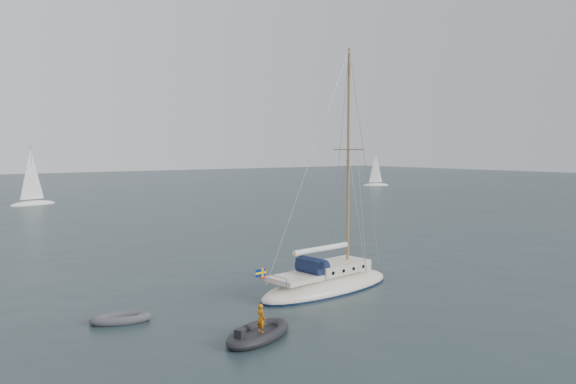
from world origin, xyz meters
TOP-DOWN VIEW (x-y plane):
  - ground at (0.00, 0.00)m, footprint 300.00×300.00m
  - sailboat at (0.94, -2.09)m, footprint 8.95×2.68m
  - dinghy at (-9.32, -1.04)m, footprint 2.47×1.12m
  - rib at (-5.83, -6.02)m, footprint 3.54×1.61m
  - distant_yacht_b at (60.58, 53.68)m, footprint 5.35×2.85m
  - distant_yacht_c at (-1.29, 52.98)m, footprint 6.03×3.22m

SIDE VIEW (x-z plane):
  - ground at x=0.00m, z-range 0.00..0.00m
  - dinghy at x=-9.32m, z-range -0.02..0.33m
  - rib at x=-5.83m, z-range -0.44..0.85m
  - sailboat at x=0.94m, z-range -5.41..7.34m
  - distant_yacht_b at x=60.58m, z-range -0.51..6.57m
  - distant_yacht_c at x=-1.29m, z-range -0.58..7.41m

